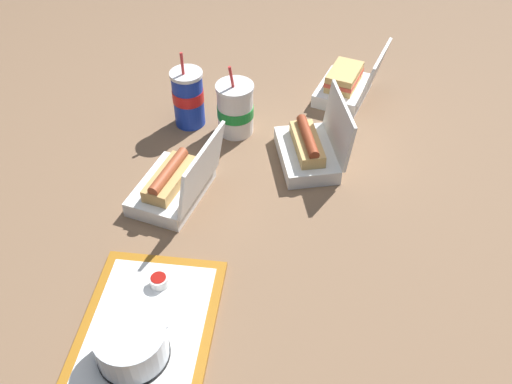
{
  "coord_description": "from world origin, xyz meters",
  "views": [
    {
      "loc": [
        1.02,
        0.04,
        0.96
      ],
      "look_at": [
        0.05,
        0.02,
        0.05
      ],
      "focal_mm": 40.0,
      "sensor_mm": 36.0,
      "label": 1
    }
  ],
  "objects_px": {
    "ketchup_cup": "(159,281)",
    "clamshell_hotdog_corner": "(174,184)",
    "clamshell_hotdog_front": "(310,148)",
    "food_tray": "(146,331)",
    "cake_container": "(131,345)",
    "soda_cup_center": "(235,109)",
    "clamshell_sandwich_left": "(347,84)",
    "plastic_fork": "(181,306)",
    "soda_cup_left": "(188,98)"
  },
  "relations": [
    {
      "from": "clamshell_hotdog_front",
      "to": "food_tray",
      "type": "bearing_deg",
      "value": -33.02
    },
    {
      "from": "clamshell_sandwich_left",
      "to": "soda_cup_center",
      "type": "height_order",
      "value": "soda_cup_center"
    },
    {
      "from": "ketchup_cup",
      "to": "clamshell_hotdog_corner",
      "type": "xyz_separation_m",
      "value": [
        -0.28,
        -0.0,
        0.01
      ]
    },
    {
      "from": "cake_container",
      "to": "soda_cup_left",
      "type": "relative_size",
      "value": 0.61
    },
    {
      "from": "cake_container",
      "to": "plastic_fork",
      "type": "relative_size",
      "value": 1.24
    },
    {
      "from": "food_tray",
      "to": "clamshell_hotdog_corner",
      "type": "xyz_separation_m",
      "value": [
        -0.38,
        0.01,
        0.04
      ]
    },
    {
      "from": "soda_cup_left",
      "to": "clamshell_hotdog_corner",
      "type": "bearing_deg",
      "value": -0.86
    },
    {
      "from": "ketchup_cup",
      "to": "clamshell_hotdog_front",
      "type": "distance_m",
      "value": 0.54
    },
    {
      "from": "clamshell_hotdog_front",
      "to": "soda_cup_left",
      "type": "xyz_separation_m",
      "value": [
        -0.16,
        -0.33,
        0.04
      ]
    },
    {
      "from": "food_tray",
      "to": "soda_cup_center",
      "type": "bearing_deg",
      "value": 167.47
    },
    {
      "from": "food_tray",
      "to": "clamshell_sandwich_left",
      "type": "height_order",
      "value": "clamshell_sandwich_left"
    },
    {
      "from": "cake_container",
      "to": "clamshell_hotdog_front",
      "type": "distance_m",
      "value": 0.69
    },
    {
      "from": "clamshell_hotdog_corner",
      "to": "clamshell_hotdog_front",
      "type": "height_order",
      "value": "clamshell_hotdog_corner"
    },
    {
      "from": "ketchup_cup",
      "to": "clamshell_hotdog_corner",
      "type": "relative_size",
      "value": 0.16
    },
    {
      "from": "ketchup_cup",
      "to": "plastic_fork",
      "type": "xyz_separation_m",
      "value": [
        0.05,
        0.05,
        -0.01
      ]
    },
    {
      "from": "cake_container",
      "to": "ketchup_cup",
      "type": "height_order",
      "value": "cake_container"
    },
    {
      "from": "clamshell_hotdog_corner",
      "to": "clamshell_sandwich_left",
      "type": "bearing_deg",
      "value": 134.22
    },
    {
      "from": "food_tray",
      "to": "clamshell_sandwich_left",
      "type": "distance_m",
      "value": 0.95
    },
    {
      "from": "clamshell_hotdog_front",
      "to": "cake_container",
      "type": "bearing_deg",
      "value": -31.31
    },
    {
      "from": "cake_container",
      "to": "ketchup_cup",
      "type": "distance_m",
      "value": 0.17
    },
    {
      "from": "clamshell_hotdog_corner",
      "to": "soda_cup_left",
      "type": "xyz_separation_m",
      "value": [
        -0.3,
        0.0,
        0.04
      ]
    },
    {
      "from": "clamshell_hotdog_corner",
      "to": "soda_cup_center",
      "type": "relative_size",
      "value": 1.24
    },
    {
      "from": "plastic_fork",
      "to": "clamshell_sandwich_left",
      "type": "relative_size",
      "value": 0.46
    },
    {
      "from": "cake_container",
      "to": "clamshell_hotdog_corner",
      "type": "bearing_deg",
      "value": 176.96
    },
    {
      "from": "ketchup_cup",
      "to": "soda_cup_center",
      "type": "bearing_deg",
      "value": 166.28
    },
    {
      "from": "food_tray",
      "to": "ketchup_cup",
      "type": "bearing_deg",
      "value": 173.75
    },
    {
      "from": "clamshell_sandwich_left",
      "to": "ketchup_cup",
      "type": "bearing_deg",
      "value": -32.18
    },
    {
      "from": "clamshell_hotdog_corner",
      "to": "clamshell_hotdog_front",
      "type": "xyz_separation_m",
      "value": [
        -0.14,
        0.33,
        -0.0
      ]
    },
    {
      "from": "ketchup_cup",
      "to": "clamshell_hotdog_front",
      "type": "relative_size",
      "value": 0.17
    },
    {
      "from": "cake_container",
      "to": "clamshell_sandwich_left",
      "type": "distance_m",
      "value": 1.01
    },
    {
      "from": "food_tray",
      "to": "soda_cup_left",
      "type": "distance_m",
      "value": 0.69
    },
    {
      "from": "plastic_fork",
      "to": "clamshell_sandwich_left",
      "type": "distance_m",
      "value": 0.87
    },
    {
      "from": "food_tray",
      "to": "clamshell_hotdog_front",
      "type": "xyz_separation_m",
      "value": [
        -0.53,
        0.34,
        0.03
      ]
    },
    {
      "from": "food_tray",
      "to": "clamshell_sandwich_left",
      "type": "xyz_separation_m",
      "value": [
        -0.83,
        0.47,
        0.04
      ]
    },
    {
      "from": "soda_cup_left",
      "to": "clamshell_sandwich_left",
      "type": "bearing_deg",
      "value": 107.01
    },
    {
      "from": "clamshell_sandwich_left",
      "to": "plastic_fork",
      "type": "bearing_deg",
      "value": -27.57
    },
    {
      "from": "cake_container",
      "to": "clamshell_hotdog_front",
      "type": "height_order",
      "value": "clamshell_hotdog_front"
    },
    {
      "from": "plastic_fork",
      "to": "clamshell_hotdog_front",
      "type": "xyz_separation_m",
      "value": [
        -0.48,
        0.28,
        0.03
      ]
    },
    {
      "from": "food_tray",
      "to": "clamshell_hotdog_corner",
      "type": "height_order",
      "value": "clamshell_hotdog_corner"
    },
    {
      "from": "food_tray",
      "to": "soda_cup_center",
      "type": "height_order",
      "value": "soda_cup_center"
    },
    {
      "from": "cake_container",
      "to": "soda_cup_left",
      "type": "height_order",
      "value": "soda_cup_left"
    },
    {
      "from": "clamshell_sandwich_left",
      "to": "clamshell_hotdog_front",
      "type": "height_order",
      "value": "clamshell_hotdog_front"
    },
    {
      "from": "soda_cup_center",
      "to": "clamshell_hotdog_front",
      "type": "bearing_deg",
      "value": 57.9
    },
    {
      "from": "cake_container",
      "to": "soda_cup_center",
      "type": "bearing_deg",
      "value": 167.47
    },
    {
      "from": "clamshell_hotdog_corner",
      "to": "soda_cup_left",
      "type": "distance_m",
      "value": 0.31
    },
    {
      "from": "clamshell_hotdog_front",
      "to": "soda_cup_left",
      "type": "relative_size",
      "value": 1.04
    },
    {
      "from": "food_tray",
      "to": "clamshell_hotdog_front",
      "type": "height_order",
      "value": "clamshell_hotdog_front"
    },
    {
      "from": "plastic_fork",
      "to": "ketchup_cup",
      "type": "bearing_deg",
      "value": -110.43
    },
    {
      "from": "ketchup_cup",
      "to": "plastic_fork",
      "type": "height_order",
      "value": "ketchup_cup"
    },
    {
      "from": "soda_cup_left",
      "to": "soda_cup_center",
      "type": "distance_m",
      "value": 0.14
    }
  ]
}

